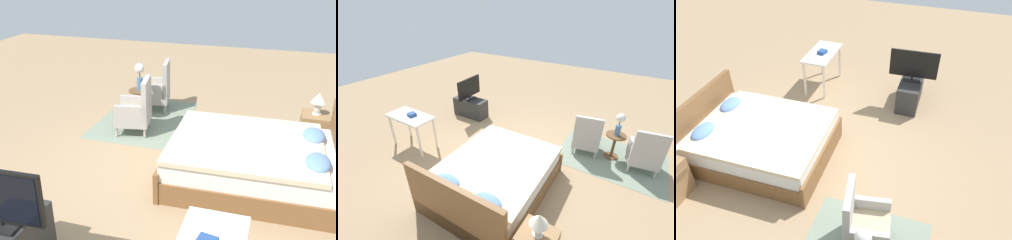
# 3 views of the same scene
# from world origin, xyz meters

# --- Properties ---
(ground_plane) EXTENTS (16.00, 16.00, 0.00)m
(ground_plane) POSITION_xyz_m (0.00, 0.00, 0.00)
(ground_plane) COLOR #A38460
(floor_rug) EXTENTS (2.10, 1.50, 0.01)m
(floor_rug) POSITION_xyz_m (-1.75, -1.00, 0.00)
(floor_rug) COLOR gray
(floor_rug) RESTS_ON ground_plane
(bed) EXTENTS (1.72, 2.18, 0.96)m
(bed) POSITION_xyz_m (-0.20, 1.08, 0.30)
(bed) COLOR brown
(bed) RESTS_ON ground_plane
(armchair_by_window_left) EXTENTS (0.63, 0.63, 0.92)m
(armchair_by_window_left) POSITION_xyz_m (-2.31, -0.94, 0.38)
(armchair_by_window_left) COLOR #ADA8A3
(armchair_by_window_left) RESTS_ON floor_rug
(armchair_by_window_right) EXTENTS (0.63, 0.63, 0.92)m
(armchair_by_window_right) POSITION_xyz_m (-1.21, -0.94, 0.38)
(armchair_by_window_right) COLOR #ADA8A3
(armchair_by_window_right) RESTS_ON floor_rug
(side_table) EXTENTS (0.40, 0.40, 0.55)m
(side_table) POSITION_xyz_m (-1.75, -1.07, 0.34)
(side_table) COLOR brown
(side_table) RESTS_ON ground_plane
(flower_vase) EXTENTS (0.17, 0.17, 0.48)m
(flower_vase) POSITION_xyz_m (-1.75, -1.07, 0.84)
(flower_vase) COLOR #4C709E
(flower_vase) RESTS_ON side_table
(table_lamp) EXTENTS (0.22, 0.22, 0.33)m
(table_lamp) POSITION_xyz_m (-1.36, 1.83, 0.80)
(table_lamp) COLOR silver
(table_lamp) RESTS_ON nightstand
(tv_stand) EXTENTS (0.96, 0.40, 0.52)m
(tv_stand) POSITION_xyz_m (2.06, -0.96, 0.26)
(tv_stand) COLOR #2D2D2D
(tv_stand) RESTS_ON ground_plane
(tv_flatscreen) EXTENTS (0.21, 0.89, 0.60)m
(tv_flatscreen) POSITION_xyz_m (2.06, -0.96, 0.83)
(tv_flatscreen) COLOR black
(tv_flatscreen) RESTS_ON tv_stand
(vanity_desk) EXTENTS (1.04, 0.52, 0.77)m
(vanity_desk) POSITION_xyz_m (2.14, 0.91, 0.65)
(vanity_desk) COLOR silver
(vanity_desk) RESTS_ON ground_plane
(book_stack) EXTENTS (0.21, 0.19, 0.07)m
(book_stack) POSITION_xyz_m (2.09, 0.89, 0.80)
(book_stack) COLOR #284C8E
(book_stack) RESTS_ON vanity_desk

